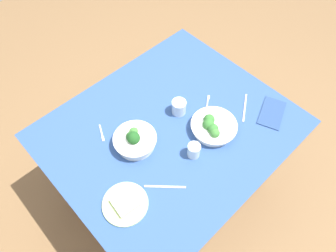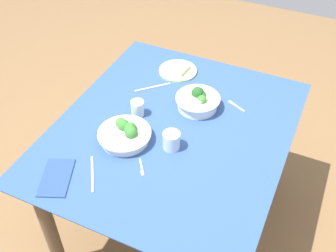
# 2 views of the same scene
# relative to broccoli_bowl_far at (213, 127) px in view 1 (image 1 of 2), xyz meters

# --- Properties ---
(ground_plane) EXTENTS (6.00, 6.00, 0.00)m
(ground_plane) POSITION_rel_broccoli_bowl_far_xyz_m (0.15, -0.17, -0.78)
(ground_plane) COLOR brown
(dining_table) EXTENTS (1.27, 1.08, 0.75)m
(dining_table) POSITION_rel_broccoli_bowl_far_xyz_m (0.15, -0.17, -0.15)
(dining_table) COLOR #2D4C84
(dining_table) RESTS_ON ground_plane
(broccoli_bowl_far) EXTENTS (0.25, 0.25, 0.09)m
(broccoli_bowl_far) POSITION_rel_broccoli_bowl_far_xyz_m (0.00, 0.00, 0.00)
(broccoli_bowl_far) COLOR white
(broccoli_bowl_far) RESTS_ON dining_table
(broccoli_bowl_near) EXTENTS (0.22, 0.22, 0.11)m
(broccoli_bowl_near) POSITION_rel_broccoli_bowl_far_xyz_m (0.36, -0.22, 0.01)
(broccoli_bowl_near) COLOR white
(broccoli_bowl_near) RESTS_ON dining_table
(bread_side_plate) EXTENTS (0.21, 0.21, 0.03)m
(bread_side_plate) POSITION_rel_broccoli_bowl_far_xyz_m (0.60, -0.00, -0.02)
(bread_side_plate) COLOR #B7D684
(bread_side_plate) RESTS_ON dining_table
(water_glass_center) EXTENTS (0.08, 0.08, 0.08)m
(water_glass_center) POSITION_rel_broccoli_bowl_far_xyz_m (0.04, -0.21, 0.01)
(water_glass_center) COLOR silver
(water_glass_center) RESTS_ON dining_table
(water_glass_side) EXTENTS (0.07, 0.07, 0.08)m
(water_glass_side) POSITION_rel_broccoli_bowl_far_xyz_m (0.18, 0.03, 0.01)
(water_glass_side) COLOR silver
(water_glass_side) RESTS_ON dining_table
(fork_by_far_bowl) EXTENTS (0.06, 0.10, 0.00)m
(fork_by_far_bowl) POSITION_rel_broccoli_bowl_far_xyz_m (0.45, -0.39, -0.03)
(fork_by_far_bowl) COLOR #B7B7BC
(fork_by_far_bowl) RESTS_ON dining_table
(fork_by_near_bowl) EXTENTS (0.09, 0.07, 0.00)m
(fork_by_near_bowl) POSITION_rel_broccoli_bowl_far_xyz_m (-0.13, -0.15, -0.03)
(fork_by_near_bowl) COLOR #B7B7BC
(fork_by_near_bowl) RESTS_ON dining_table
(table_knife_left) EXTENTS (0.15, 0.15, 0.00)m
(table_knife_left) POSITION_rel_broccoli_bowl_far_xyz_m (0.41, 0.06, -0.03)
(table_knife_left) COLOR #B7B7BC
(table_knife_left) RESTS_ON dining_table
(table_knife_right) EXTENTS (0.17, 0.12, 0.00)m
(table_knife_right) POSITION_rel_broccoli_bowl_far_xyz_m (-0.25, 0.03, -0.03)
(table_knife_right) COLOR #B7B7BC
(table_knife_right) RESTS_ON dining_table
(napkin_folded_upper) EXTENTS (0.24, 0.19, 0.01)m
(napkin_folded_upper) POSITION_rel_broccoli_bowl_far_xyz_m (-0.33, 0.15, -0.03)
(napkin_folded_upper) COLOR navy
(napkin_folded_upper) RESTS_ON dining_table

